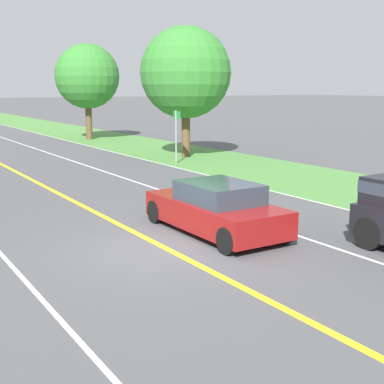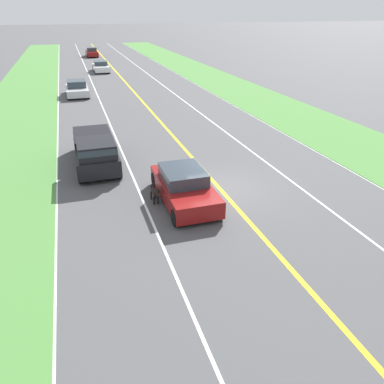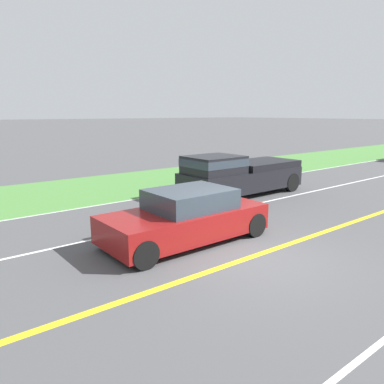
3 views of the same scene
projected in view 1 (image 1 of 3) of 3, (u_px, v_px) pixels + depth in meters
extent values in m
plane|color=#4C4C4F|center=(166.00, 248.00, 12.96)|extent=(400.00, 400.00, 0.00)
cube|color=yellow|center=(166.00, 248.00, 12.96)|extent=(0.18, 160.00, 0.01)
cube|color=white|center=(362.00, 213.00, 16.61)|extent=(0.14, 160.00, 0.01)
cube|color=white|center=(276.00, 228.00, 14.79)|extent=(0.10, 160.00, 0.01)
cube|color=white|center=(19.00, 275.00, 11.14)|extent=(0.10, 160.00, 0.01)
cube|color=maroon|center=(215.00, 213.00, 14.31)|extent=(1.89, 4.38, 0.69)
cube|color=#2D3842|center=(219.00, 192.00, 14.05)|extent=(1.63, 2.10, 0.52)
cylinder|color=black|center=(205.00, 205.00, 16.26)|extent=(0.22, 0.66, 0.66)
cylinder|color=black|center=(283.00, 231.00, 13.33)|extent=(0.22, 0.66, 0.66)
cylinder|color=black|center=(156.00, 212.00, 15.37)|extent=(0.22, 0.66, 0.66)
cylinder|color=black|center=(228.00, 241.00, 12.43)|extent=(0.22, 0.66, 0.66)
ellipsoid|color=black|center=(258.00, 212.00, 14.66)|extent=(0.24, 0.71, 0.26)
cylinder|color=black|center=(254.00, 220.00, 14.96)|extent=(0.08, 0.08, 0.35)
cylinder|color=black|center=(266.00, 224.00, 14.56)|extent=(0.08, 0.08, 0.35)
cylinder|color=black|center=(250.00, 221.00, 14.88)|extent=(0.08, 0.08, 0.35)
cylinder|color=black|center=(262.00, 225.00, 14.48)|extent=(0.08, 0.08, 0.35)
cylinder|color=black|center=(251.00, 206.00, 14.88)|extent=(0.15, 0.20, 0.19)
sphere|color=black|center=(249.00, 203.00, 14.97)|extent=(0.24, 0.24, 0.24)
ellipsoid|color=#331E14|center=(245.00, 203.00, 15.11)|extent=(0.11, 0.12, 0.09)
cone|color=black|center=(251.00, 200.00, 14.98)|extent=(0.08, 0.08, 0.11)
cone|color=black|center=(247.00, 200.00, 14.91)|extent=(0.08, 0.08, 0.11)
cylinder|color=black|center=(270.00, 214.00, 14.28)|extent=(0.06, 0.26, 0.26)
cylinder|color=black|center=(369.00, 233.00, 12.82)|extent=(0.22, 0.79, 0.79)
cylinder|color=brown|center=(186.00, 130.00, 29.66)|extent=(0.48, 0.48, 3.02)
sphere|color=#337A2D|center=(186.00, 73.00, 29.05)|extent=(4.97, 4.97, 4.97)
cylinder|color=brown|center=(89.00, 119.00, 39.64)|extent=(0.47, 0.47, 3.12)
sphere|color=#337A2D|center=(87.00, 76.00, 39.05)|extent=(4.69, 4.69, 4.69)
cylinder|color=gray|center=(176.00, 137.00, 27.02)|extent=(0.08, 0.08, 2.71)
cube|color=#238438|center=(177.00, 115.00, 26.84)|extent=(0.03, 0.64, 0.40)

